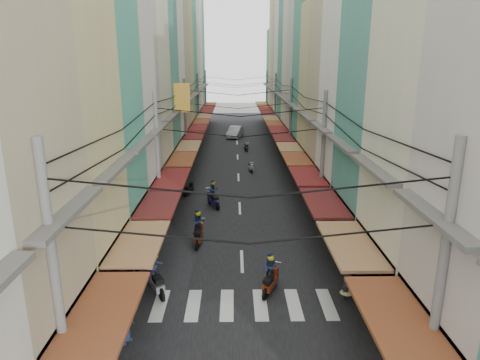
{
  "coord_description": "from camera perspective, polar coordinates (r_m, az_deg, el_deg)",
  "views": [
    {
      "loc": [
        -0.38,
        -21.73,
        9.9
      ],
      "look_at": [
        -0.02,
        3.39,
        2.78
      ],
      "focal_mm": 32.0,
      "sensor_mm": 36.0,
      "label": 1
    }
  ],
  "objects": [
    {
      "name": "moving_scooters",
      "position": [
        25.69,
        -3.56,
        -5.49
      ],
      "size": [
        5.55,
        31.96,
        2.01
      ],
      "color": "black",
      "rests_on": "ground"
    },
    {
      "name": "ground",
      "position": [
        23.88,
        0.16,
        -8.66
      ],
      "size": [
        160.0,
        160.0,
        0.0
      ],
      "primitive_type": "plane",
      "color": "slate",
      "rests_on": "ground"
    },
    {
      "name": "sidewalk_right",
      "position": [
        43.43,
        8.32,
        2.53
      ],
      "size": [
        3.0,
        80.0,
        0.06
      ],
      "primitive_type": "cube",
      "color": "gray",
      "rests_on": "ground"
    },
    {
      "name": "pedestrians",
      "position": [
        27.64,
        -10.76,
        -3.16
      ],
      "size": [
        12.5,
        22.44,
        2.18
      ],
      "color": "#251F2A",
      "rests_on": "ground"
    },
    {
      "name": "parked_scooters",
      "position": [
        21.68,
        9.93,
        -10.25
      ],
      "size": [
        12.56,
        14.43,
        0.98
      ],
      "color": "black",
      "rests_on": "ground"
    },
    {
      "name": "utility_poles",
      "position": [
        36.9,
        -0.24,
        10.68
      ],
      "size": [
        10.2,
        66.13,
        8.2
      ],
      "color": "slate",
      "rests_on": "ground"
    },
    {
      "name": "crosswalk",
      "position": [
        18.58,
        0.49,
        -16.28
      ],
      "size": [
        7.55,
        2.4,
        0.01
      ],
      "color": "silver",
      "rests_on": "ground"
    },
    {
      "name": "road",
      "position": [
        42.89,
        -0.3,
        2.5
      ],
      "size": [
        10.0,
        80.0,
        0.02
      ],
      "primitive_type": "cube",
      "color": "black",
      "rests_on": "ground"
    },
    {
      "name": "sidewalk_left",
      "position": [
        43.32,
        -8.93,
        2.47
      ],
      "size": [
        3.0,
        80.0,
        0.06
      ],
      "primitive_type": "cube",
      "color": "gray",
      "rests_on": "ground"
    },
    {
      "name": "building_row_left",
      "position": [
        39.03,
        -12.41,
        15.3
      ],
      "size": [
        7.8,
        67.67,
        23.7
      ],
      "color": "silver",
      "rests_on": "ground"
    },
    {
      "name": "bicycle",
      "position": [
        22.89,
        15.92,
        -10.45
      ],
      "size": [
        1.46,
        0.62,
        0.98
      ],
      "primitive_type": "imported",
      "rotation": [
        0.0,
        0.0,
        1.51
      ],
      "color": "black",
      "rests_on": "ground"
    },
    {
      "name": "traffic_sign",
      "position": [
        19.5,
        14.83,
        -8.17
      ],
      "size": [
        0.1,
        0.64,
        2.94
      ],
      "color": "slate",
      "rests_on": "ground"
    },
    {
      "name": "white_car",
      "position": [
        56.33,
        -0.65,
        5.71
      ],
      "size": [
        5.36,
        3.04,
        1.78
      ],
      "primitive_type": "imported",
      "rotation": [
        0.0,
        0.0,
        -0.22
      ],
      "color": "silver",
      "rests_on": "ground"
    },
    {
      "name": "building_row_right",
      "position": [
        39.07,
        11.83,
        14.79
      ],
      "size": [
        7.8,
        68.98,
        22.59
      ],
      "color": "teal",
      "rests_on": "ground"
    },
    {
      "name": "market_umbrella",
      "position": [
        19.42,
        17.71,
        -7.78
      ],
      "size": [
        2.55,
        2.55,
        2.69
      ],
      "color": "#B2B2B7",
      "rests_on": "ground"
    }
  ]
}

